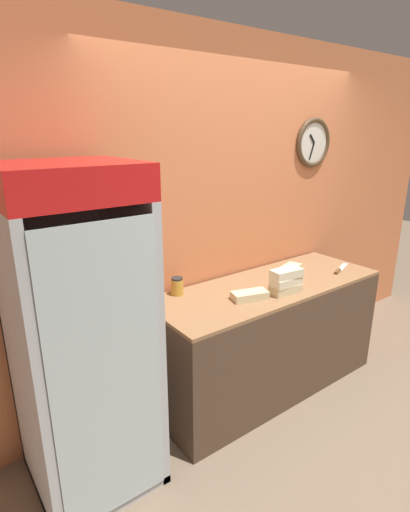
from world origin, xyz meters
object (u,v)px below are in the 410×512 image
beverage_cooler (77,320)px  sandwich_flat_left (290,269)px  condiment_jar (177,286)px  sandwich_flat_right (250,295)px  sandwich_stack_top (286,273)px  sandwich_stack_bottom (285,289)px  chefs_knife (339,270)px  sandwich_stack_middle (286,281)px

beverage_cooler → sandwich_flat_left: beverage_cooler is taller
sandwich_flat_left → condiment_jar: (-1.01, 0.16, 0.04)m
sandwich_flat_right → sandwich_stack_top: bearing=-14.8°
sandwich_stack_bottom → sandwich_flat_left: bearing=37.6°
beverage_cooler → sandwich_stack_top: 1.46m
sandwich_stack_bottom → beverage_cooler: bearing=171.6°
sandwich_flat_left → sandwich_flat_right: sandwich_flat_right is taller
sandwich_flat_right → sandwich_stack_bottom: bearing=-14.8°
sandwich_flat_right → condiment_jar: 0.52m
beverage_cooler → sandwich_stack_bottom: (1.44, -0.21, -0.10)m
chefs_knife → sandwich_flat_right: bearing=179.1°
chefs_knife → condiment_jar: bearing=164.4°
sandwich_stack_bottom → sandwich_flat_right: bearing=165.2°
chefs_knife → sandwich_flat_left: bearing=148.1°
sandwich_stack_top → sandwich_flat_right: 0.32m
beverage_cooler → sandwich_stack_bottom: size_ratio=7.77×
beverage_cooler → chefs_knife: 2.17m
sandwich_flat_right → chefs_knife: 1.00m
sandwich_stack_top → chefs_knife: size_ratio=0.75×
sandwich_flat_left → chefs_knife: 0.42m
sandwich_stack_middle → sandwich_flat_left: bearing=37.6°
sandwich_stack_bottom → chefs_knife: 0.73m
condiment_jar → sandwich_stack_middle: bearing=-34.5°
sandwich_stack_top → sandwich_flat_right: (-0.28, 0.07, -0.12)m
sandwich_flat_right → condiment_jar: (-0.36, 0.37, 0.04)m
sandwich_flat_left → sandwich_flat_right: (-0.65, -0.21, 0.00)m
chefs_knife → condiment_jar: (-1.37, 0.38, 0.06)m
sandwich_flat_left → chefs_knife: bearing=-31.9°
beverage_cooler → chefs_knife: size_ratio=5.80×
sandwich_stack_top → sandwich_flat_left: sandwich_stack_top is taller
sandwich_stack_middle → chefs_knife: 0.73m
sandwich_flat_left → condiment_jar: bearing=171.0°
beverage_cooler → condiment_jar: size_ratio=14.59×
sandwich_flat_left → sandwich_stack_middle: bearing=-142.4°
sandwich_stack_top → beverage_cooler: bearing=171.6°
sandwich_stack_top → condiment_jar: 0.78m
sandwich_stack_top → sandwich_flat_right: size_ratio=0.89×
sandwich_stack_top → condiment_jar: sandwich_stack_top is taller
sandwich_flat_left → sandwich_flat_right: 0.68m
sandwich_stack_bottom → sandwich_flat_left: size_ratio=0.99×
sandwich_stack_middle → beverage_cooler: bearing=171.6°
sandwich_stack_top → chefs_knife: (0.72, 0.06, -0.14)m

